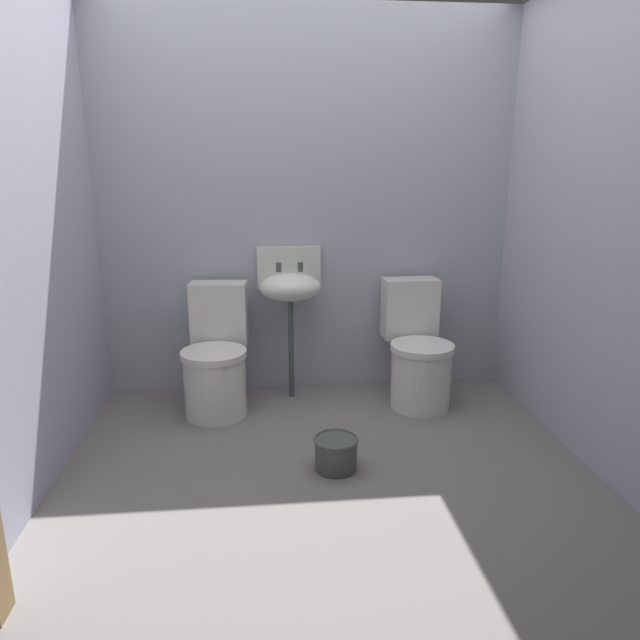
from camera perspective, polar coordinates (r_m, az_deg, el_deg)
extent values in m
cube|color=slate|center=(3.14, 0.52, -14.51)|extent=(3.10, 2.59, 0.08)
cube|color=#A0A5B1|center=(3.88, -1.31, 11.06)|extent=(3.10, 0.10, 2.47)
cube|color=#A0A1B6|center=(3.03, -27.33, 8.23)|extent=(0.10, 2.39, 2.47)
cube|color=#A4A0B2|center=(3.29, 25.70, 8.85)|extent=(0.10, 2.39, 2.47)
cylinder|color=silver|center=(3.63, -10.33, -6.46)|extent=(0.41, 0.41, 0.38)
cylinder|color=silver|center=(3.56, -10.48, -3.31)|extent=(0.43, 0.43, 0.04)
cube|color=silver|center=(3.79, -9.94, 0.71)|extent=(0.37, 0.21, 0.40)
cylinder|color=silver|center=(3.75, 9.94, -5.73)|extent=(0.39, 0.39, 0.38)
cylinder|color=silver|center=(3.68, 10.09, -2.67)|extent=(0.41, 0.41, 0.04)
cube|color=silver|center=(3.90, 8.89, 1.18)|extent=(0.37, 0.19, 0.40)
cylinder|color=#434B47|center=(3.81, -2.87, -2.94)|extent=(0.04, 0.04, 0.66)
ellipsoid|color=silver|center=(3.70, -2.96, 3.26)|extent=(0.40, 0.32, 0.18)
cube|color=silver|center=(3.84, -3.10, 5.23)|extent=(0.42, 0.04, 0.28)
cylinder|color=#434B47|center=(3.73, -4.11, 5.23)|extent=(0.04, 0.04, 0.06)
cylinder|color=#434B47|center=(3.74, -1.96, 5.27)|extent=(0.04, 0.04, 0.06)
cylinder|color=#434B47|center=(3.02, 1.58, -13.11)|extent=(0.22, 0.22, 0.16)
torus|color=#464747|center=(2.98, 1.59, -11.71)|extent=(0.23, 0.23, 0.02)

